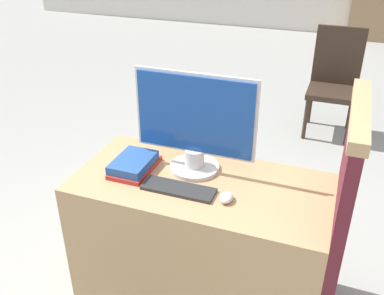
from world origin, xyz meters
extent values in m
cube|color=tan|center=(0.00, 0.30, 0.37)|extent=(1.21, 0.60, 0.75)
cube|color=#5B1E28|center=(0.63, 0.33, 0.58)|extent=(0.05, 0.65, 1.16)
cube|color=tan|center=(0.63, 0.33, 1.19)|extent=(0.07, 0.65, 0.05)
cylinder|color=silver|center=(-0.07, 0.40, 0.76)|extent=(0.25, 0.25, 0.02)
cylinder|color=silver|center=(-0.07, 0.40, 0.81)|extent=(0.10, 0.10, 0.09)
cube|color=silver|center=(-0.07, 0.40, 1.04)|extent=(0.59, 0.01, 0.40)
cube|color=#19479E|center=(-0.07, 0.40, 1.04)|extent=(0.56, 0.02, 0.37)
cube|color=#2D2D2D|center=(-0.07, 0.19, 0.75)|extent=(0.34, 0.11, 0.02)
ellipsoid|color=silver|center=(0.15, 0.19, 0.76)|extent=(0.06, 0.08, 0.04)
cube|color=#B72D28|center=(-0.34, 0.29, 0.76)|extent=(0.17, 0.27, 0.02)
cube|color=#285199|center=(-0.35, 0.28, 0.79)|extent=(0.17, 0.24, 0.04)
cylinder|color=#38281E|center=(0.28, 2.44, 0.20)|extent=(0.04, 0.04, 0.39)
cylinder|color=#38281E|center=(0.66, 2.44, 0.20)|extent=(0.04, 0.04, 0.39)
cylinder|color=#38281E|center=(0.28, 2.82, 0.20)|extent=(0.04, 0.04, 0.39)
cylinder|color=#38281E|center=(0.66, 2.82, 0.20)|extent=(0.04, 0.04, 0.39)
cube|color=#38281E|center=(0.47, 2.63, 0.42)|extent=(0.44, 0.44, 0.05)
cube|color=#38281E|center=(0.47, 2.83, 0.71)|extent=(0.44, 0.04, 0.54)
camera|label=1|loc=(0.55, -1.31, 1.85)|focal=40.00mm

